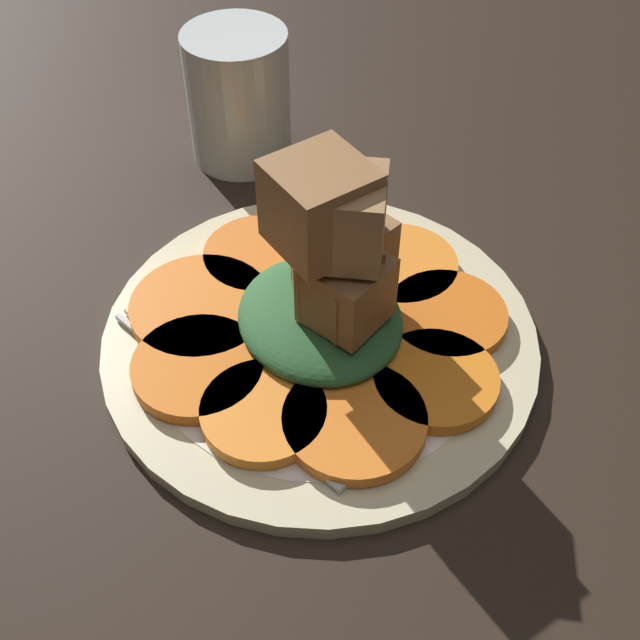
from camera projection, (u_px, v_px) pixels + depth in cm
name	position (u px, v px, depth cm)	size (l,w,h in cm)	color
table_slab	(320.00, 354.00, 49.36)	(120.00, 120.00, 2.00)	black
plate	(320.00, 338.00, 48.25)	(26.00, 26.00, 1.05)	beige
carrot_slice_0	(436.00, 380.00, 44.75)	(7.05, 7.05, 0.84)	orange
carrot_slice_1	(447.00, 316.00, 48.14)	(7.23, 7.23, 0.84)	orange
carrot_slice_2	(399.00, 266.00, 51.14)	(7.44, 7.44, 0.84)	orange
carrot_slice_3	(342.00, 248.00, 52.29)	(7.25, 7.25, 0.84)	orange
carrot_slice_4	(260.00, 256.00, 51.78)	(7.32, 7.32, 0.84)	orange
carrot_slice_5	(201.00, 307.00, 48.62)	(8.67, 8.67, 0.84)	orange
carrot_slice_6	(196.00, 363.00, 45.61)	(7.56, 7.56, 0.84)	orange
carrot_slice_7	(264.00, 412.00, 43.22)	(6.90, 6.90, 0.84)	orange
carrot_slice_8	(354.00, 421.00, 42.83)	(7.82, 7.82, 0.84)	orange
center_pile	(331.00, 272.00, 44.51)	(10.55, 9.65, 11.91)	#2D6033
fork	(223.00, 383.00, 44.87)	(17.35, 8.19, 0.40)	silver
water_glass	(238.00, 97.00, 58.62)	(7.56, 7.56, 9.78)	silver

